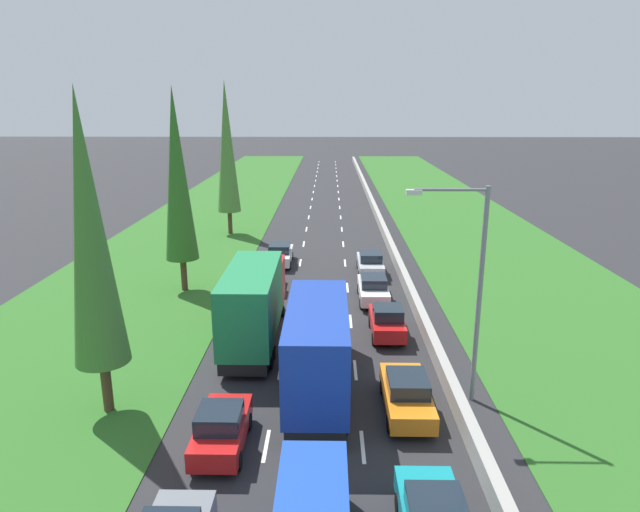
{
  "coord_description": "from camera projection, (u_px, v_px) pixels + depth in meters",
  "views": [
    {
      "loc": [
        0.5,
        -2.51,
        11.99
      ],
      "look_at": [
        -0.24,
        40.78,
        0.07
      ],
      "focal_mm": 31.09,
      "sensor_mm": 36.0,
      "label": 1
    }
  ],
  "objects": [
    {
      "name": "green_box_truck_left_lane",
      "position": [
        254.0,
        302.0,
        28.37
      ],
      "size": [
        2.46,
        9.4,
        4.18
      ],
      "color": "black",
      "rests_on": "ground"
    },
    {
      "name": "median_barrier",
      "position": [
        375.0,
        209.0,
        63.24
      ],
      "size": [
        0.44,
        120.0,
        0.85
      ],
      "primitive_type": "cube",
      "color": "#9E9B93",
      "rests_on": "ground"
    },
    {
      "name": "red_hatchback_right_lane",
      "position": [
        387.0,
        321.0,
        29.41
      ],
      "size": [
        1.74,
        3.9,
        1.72
      ],
      "color": "red",
      "rests_on": "ground"
    },
    {
      "name": "poplar_tree_nearest",
      "position": [
        89.0,
        232.0,
        20.46
      ],
      "size": [
        2.12,
        2.12,
        12.7
      ],
      "color": "#4C3823",
      "rests_on": "ground"
    },
    {
      "name": "white_sedan_right_lane",
      "position": [
        373.0,
        289.0,
        34.69
      ],
      "size": [
        1.82,
        4.5,
        1.64
      ],
      "color": "white",
      "rests_on": "ground"
    },
    {
      "name": "poplar_tree_third",
      "position": [
        227.0,
        148.0,
        50.74
      ],
      "size": [
        2.15,
        2.15,
        14.13
      ],
      "color": "#4C3823",
      "rests_on": "ground"
    },
    {
      "name": "blue_box_truck_centre_lane",
      "position": [
        318.0,
        345.0,
        23.33
      ],
      "size": [
        2.46,
        9.4,
        4.18
      ],
      "color": "black",
      "rests_on": "ground"
    },
    {
      "name": "white_sedan_left_lane",
      "position": [
        280.0,
        254.0,
        42.62
      ],
      "size": [
        1.82,
        4.5,
        1.64
      ],
      "color": "white",
      "rests_on": "ground"
    },
    {
      "name": "lane_markings",
      "position": [
        325.0,
        212.0,
        63.44
      ],
      "size": [
        3.64,
        116.0,
        0.01
      ],
      "color": "white",
      "rests_on": "ground"
    },
    {
      "name": "orange_sedan_right_lane",
      "position": [
        407.0,
        394.0,
        22.09
      ],
      "size": [
        1.82,
        4.5,
        1.64
      ],
      "color": "orange",
      "rests_on": "ground"
    },
    {
      "name": "grass_verge_right",
      "position": [
        450.0,
        212.0,
        63.2
      ],
      "size": [
        14.0,
        140.0,
        0.04
      ],
      "primitive_type": "cube",
      "color": "#2D6623",
      "rests_on": "ground"
    },
    {
      "name": "grass_verge_left",
      "position": [
        215.0,
        212.0,
        63.65
      ],
      "size": [
        14.0,
        140.0,
        0.04
      ],
      "primitive_type": "cube",
      "color": "#2D6623",
      "rests_on": "ground"
    },
    {
      "name": "silver_sedan_right_lane",
      "position": [
        370.0,
        263.0,
        40.25
      ],
      "size": [
        1.82,
        4.5,
        1.64
      ],
      "color": "silver",
      "rests_on": "ground"
    },
    {
      "name": "poplar_tree_second",
      "position": [
        177.0,
        175.0,
        34.88
      ],
      "size": [
        2.13,
        2.13,
        13.15
      ],
      "color": "#4C3823",
      "rests_on": "ground"
    },
    {
      "name": "black_hatchback_left_lane",
      "position": [
        267.0,
        278.0,
        36.66
      ],
      "size": [
        1.74,
        3.9,
        1.72
      ],
      "color": "black",
      "rests_on": "ground"
    },
    {
      "name": "ground_plane",
      "position": [
        325.0,
        212.0,
        63.45
      ],
      "size": [
        300.0,
        300.0,
        0.0
      ],
      "primitive_type": "plane",
      "color": "#28282B",
      "rests_on": "ground"
    },
    {
      "name": "street_light_mast",
      "position": [
        472.0,
        281.0,
        21.88
      ],
      "size": [
        3.2,
        0.28,
        9.0
      ],
      "color": "gray",
      "rests_on": "ground"
    },
    {
      "name": "red_hatchback_left_lane",
      "position": [
        221.0,
        428.0,
        19.71
      ],
      "size": [
        1.74,
        3.9,
        1.72
      ],
      "color": "red",
      "rests_on": "ground"
    }
  ]
}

